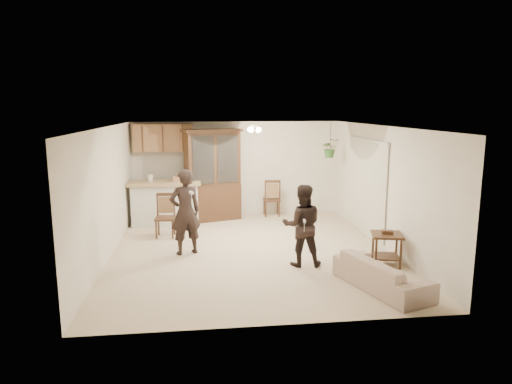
{
  "coord_description": "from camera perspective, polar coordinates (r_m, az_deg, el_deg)",
  "views": [
    {
      "loc": [
        -0.96,
        -8.83,
        2.86
      ],
      "look_at": [
        0.16,
        0.4,
        1.14
      ],
      "focal_mm": 32.0,
      "sensor_mm": 36.0,
      "label": 1
    }
  ],
  "objects": [
    {
      "name": "wall_back",
      "position": [
        12.23,
        -2.38,
        2.93
      ],
      "size": [
        5.5,
        0.02,
        2.5
      ],
      "primitive_type": "cube",
      "color": "white",
      "rests_on": "ground"
    },
    {
      "name": "vertical_blinds",
      "position": [
        10.55,
        13.53,
        0.61
      ],
      "size": [
        0.06,
        2.3,
        2.1
      ],
      "primitive_type": null,
      "color": "beige",
      "rests_on": "wall_right"
    },
    {
      "name": "bar_top",
      "position": [
        11.36,
        -11.35,
        1.13
      ],
      "size": [
        1.75,
        0.7,
        0.08
      ],
      "primitive_type": "cube",
      "color": "tan",
      "rests_on": "breakfast_bar"
    },
    {
      "name": "controller_adult",
      "position": [
        8.57,
        -8.08,
        -0.08
      ],
      "size": [
        0.09,
        0.15,
        0.05
      ],
      "primitive_type": "cube",
      "rotation": [
        0.0,
        0.0,
        3.5
      ],
      "color": "white",
      "rests_on": "adult"
    },
    {
      "name": "hanging_plant",
      "position": [
        11.74,
        9.25,
        5.44
      ],
      "size": [
        0.43,
        0.37,
        0.48
      ],
      "primitive_type": "imported",
      "color": "#255321",
      "rests_on": "ceiling"
    },
    {
      "name": "ceiling_fixture",
      "position": [
        10.11,
        -0.35,
        7.9
      ],
      "size": [
        0.36,
        0.36,
        0.2
      ],
      "primitive_type": null,
      "color": "#FFE4BF",
      "rests_on": "ceiling"
    },
    {
      "name": "plant_cord",
      "position": [
        11.71,
        9.3,
        7.02
      ],
      "size": [
        0.01,
        0.01,
        0.65
      ],
      "primitive_type": "cylinder",
      "color": "black",
      "rests_on": "ceiling"
    },
    {
      "name": "sofa",
      "position": [
        7.62,
        15.5,
        -9.01
      ],
      "size": [
        1.29,
        2.01,
        0.73
      ],
      "primitive_type": "imported",
      "rotation": [
        0.0,
        0.0,
        1.89
      ],
      "color": "beige",
      "rests_on": "floor"
    },
    {
      "name": "wall_front",
      "position": [
        5.89,
        2.72,
        -5.38
      ],
      "size": [
        5.5,
        0.02,
        2.5
      ],
      "primitive_type": "cube",
      "color": "white",
      "rests_on": "ground"
    },
    {
      "name": "floor",
      "position": [
        9.33,
        -0.71,
        -7.34
      ],
      "size": [
        6.5,
        6.5,
        0.0
      ],
      "primitive_type": "plane",
      "color": "beige",
      "rests_on": "ground"
    },
    {
      "name": "adult",
      "position": [
        9.02,
        -8.85,
        -2.17
      ],
      "size": [
        0.77,
        0.63,
        1.8
      ],
      "primitive_type": "imported",
      "rotation": [
        0.0,
        0.0,
        3.5
      ],
      "color": "black",
      "rests_on": "floor"
    },
    {
      "name": "wall_right",
      "position": [
        9.71,
        15.62,
        0.57
      ],
      "size": [
        0.02,
        6.5,
        2.5
      ],
      "primitive_type": "cube",
      "color": "white",
      "rests_on": "ground"
    },
    {
      "name": "side_table",
      "position": [
        8.77,
        15.99,
        -6.83
      ],
      "size": [
        0.65,
        0.65,
        0.66
      ],
      "rotation": [
        0.0,
        0.0,
        -0.24
      ],
      "color": "#341D12",
      "rests_on": "floor"
    },
    {
      "name": "chair_hutch_right",
      "position": [
        12.23,
        1.96,
        -1.67
      ],
      "size": [
        0.46,
        0.46,
        1.0
      ],
      "rotation": [
        0.0,
        0.0,
        3.11
      ],
      "color": "#341D12",
      "rests_on": "floor"
    },
    {
      "name": "chair_hutch_left",
      "position": [
        12.02,
        -4.75,
        -1.93
      ],
      "size": [
        0.61,
        0.61,
        0.99
      ],
      "rotation": [
        0.0,
        0.0,
        -0.67
      ],
      "color": "#341D12",
      "rests_on": "floor"
    },
    {
      "name": "wall_left",
      "position": [
        9.15,
        -18.1,
        -0.15
      ],
      "size": [
        0.02,
        6.5,
        2.5
      ],
      "primitive_type": "cube",
      "color": "white",
      "rests_on": "ground"
    },
    {
      "name": "controller_child",
      "position": [
        7.96,
        6.07,
        -3.63
      ],
      "size": [
        0.06,
        0.13,
        0.04
      ],
      "primitive_type": "cube",
      "rotation": [
        0.0,
        0.0,
        3.02
      ],
      "color": "white",
      "rests_on": "child"
    },
    {
      "name": "ceiling",
      "position": [
        8.89,
        -0.75,
        8.18
      ],
      "size": [
        5.5,
        6.5,
        0.02
      ],
      "primitive_type": "cube",
      "color": "white",
      "rests_on": "wall_back"
    },
    {
      "name": "upper_cabinets",
      "position": [
        11.96,
        -11.51,
        6.66
      ],
      "size": [
        1.5,
        0.34,
        0.7
      ],
      "primitive_type": "cube",
      "color": "#8B603C",
      "rests_on": "wall_back"
    },
    {
      "name": "child",
      "position": [
        8.36,
        5.78,
        -4.7
      ],
      "size": [
        0.71,
        0.59,
        1.35
      ],
      "primitive_type": "imported",
      "rotation": [
        0.0,
        0.0,
        3.02
      ],
      "color": "black",
      "rests_on": "floor"
    },
    {
      "name": "china_hutch",
      "position": [
        11.69,
        -5.45,
        2.05
      ],
      "size": [
        1.58,
        0.98,
        2.33
      ],
      "rotation": [
        0.0,
        0.0,
        0.3
      ],
      "color": "#341D12",
      "rests_on": "floor"
    },
    {
      "name": "breakfast_bar",
      "position": [
        11.46,
        -11.25,
        -1.58
      ],
      "size": [
        1.6,
        0.55,
        1.0
      ],
      "primitive_type": "cube",
      "color": "silver",
      "rests_on": "floor"
    },
    {
      "name": "chair_bar",
      "position": [
        10.42,
        -11.26,
        -4.07
      ],
      "size": [
        0.45,
        0.45,
        0.97
      ],
      "rotation": [
        0.0,
        0.0,
        -0.06
      ],
      "color": "#341D12",
      "rests_on": "floor"
    }
  ]
}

